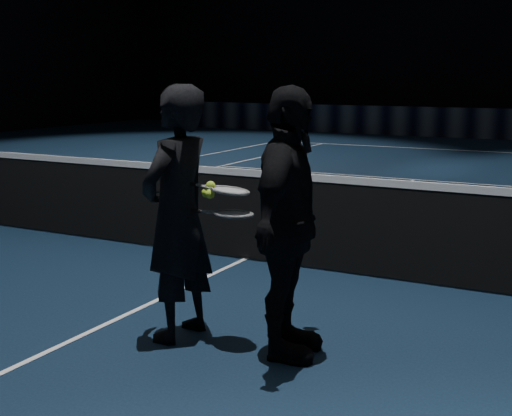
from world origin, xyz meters
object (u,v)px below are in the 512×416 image
Objects in this scene: player_a at (177,214)px; racket_upper at (230,191)px; player_b at (287,224)px; racket_lower at (234,214)px; tennis_balls at (209,191)px.

player_a is 2.71× the size of racket_upper.
player_a and player_b have the same top height.
player_a is at bearing -180.00° from racket_lower.
player_b is 2.71× the size of racket_upper.
racket_lower is 0.17m from racket_upper.
player_a is 0.31m from tennis_balls.
player_b is at bearing 3.10° from tennis_balls.
tennis_balls reaches higher than racket_lower.
player_a is 0.45m from racket_lower.
racket_lower is 5.67× the size of tennis_balls.
racket_lower is 0.24m from tennis_balls.
racket_lower is at bearing 2.11° from tennis_balls.
player_a is 1.00× the size of player_b.
player_a is 2.71× the size of racket_lower.
player_a is 0.45m from racket_upper.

